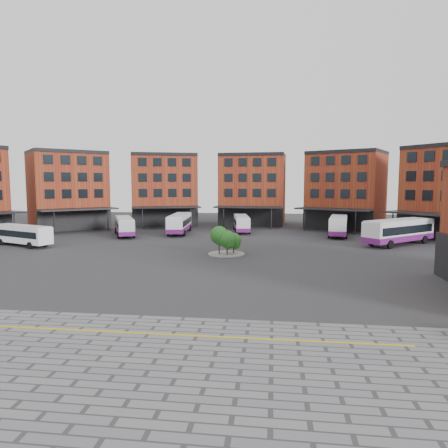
# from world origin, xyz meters

# --- Properties ---
(ground) EXTENTS (160.00, 160.00, 0.00)m
(ground) POSITION_xyz_m (0.00, 0.00, 0.00)
(ground) COLOR #28282B
(ground) RESTS_ON ground
(paving_zone) EXTENTS (50.00, 22.00, 0.02)m
(paving_zone) POSITION_xyz_m (2.00, -22.00, 0.01)
(paving_zone) COLOR slate
(paving_zone) RESTS_ON ground
(yellow_line) EXTENTS (26.00, 0.15, 0.02)m
(yellow_line) POSITION_xyz_m (2.00, -14.00, 0.03)
(yellow_line) COLOR gold
(yellow_line) RESTS_ON paving_zone
(main_building) EXTENTS (94.14, 42.48, 14.60)m
(main_building) POSITION_xyz_m (-4.77, 38.25, 7.23)
(main_building) COLOR brown
(main_building) RESTS_ON ground
(tree_island) EXTENTS (4.40, 4.40, 3.49)m
(tree_island) POSITION_xyz_m (2.02, 11.58, 1.82)
(tree_island) COLOR gray
(tree_island) RESTS_ON ground
(bus_a) EXTENTS (10.13, 5.96, 2.84)m
(bus_a) POSITION_xyz_m (-26.51, 15.10, 1.68)
(bus_a) COLOR white
(bus_a) RESTS_ON ground
(bus_b) EXTENTS (6.74, 10.65, 2.99)m
(bus_b) POSITION_xyz_m (-16.69, 27.37, 1.62)
(bus_b) COLOR silver
(bus_b) RESTS_ON ground
(bus_c) EXTENTS (3.63, 11.80, 3.27)m
(bus_c) POSITION_xyz_m (-8.36, 31.36, 1.77)
(bus_c) COLOR white
(bus_c) RESTS_ON ground
(bus_d) EXTENTS (3.78, 10.39, 2.86)m
(bus_d) POSITION_xyz_m (2.00, 34.85, 1.55)
(bus_d) COLOR white
(bus_d) RESTS_ON ground
(bus_e) EXTENTS (4.70, 11.74, 3.23)m
(bus_e) POSITION_xyz_m (18.22, 31.71, 1.75)
(bus_e) COLOR white
(bus_e) RESTS_ON ground
(bus_f) EXTENTS (11.49, 10.45, 3.57)m
(bus_f) POSITION_xyz_m (24.95, 22.47, 1.93)
(bus_f) COLOR white
(bus_f) RESTS_ON ground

